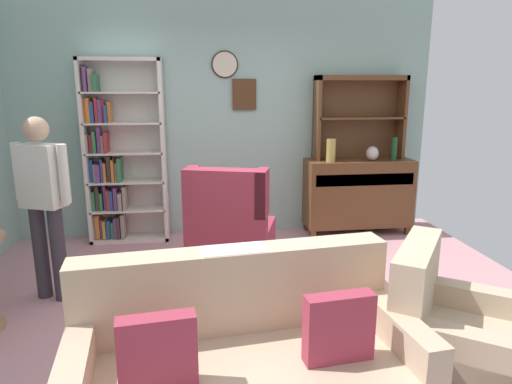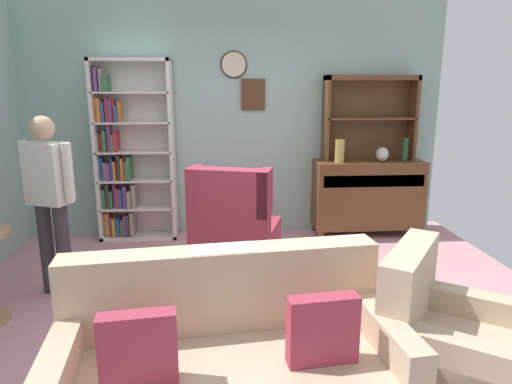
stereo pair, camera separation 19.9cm
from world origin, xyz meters
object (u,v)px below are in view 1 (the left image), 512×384
at_px(wingback_chair, 231,231).
at_px(sideboard, 358,192).
at_px(vase_round, 372,153).
at_px(bottle_wine, 394,149).
at_px(book_stack, 265,275).
at_px(sideboard_hutch, 359,106).
at_px(couch_floral, 245,370).
at_px(armchair_floral, 455,345).
at_px(bookshelf, 119,158).
at_px(coffee_table, 273,290).
at_px(vase_tall, 331,150).
at_px(person_reading, 43,196).

bearing_deg(wingback_chair, sideboard, 29.75).
height_order(vase_round, bottle_wine, bottle_wine).
height_order(wingback_chair, book_stack, wingback_chair).
relative_size(sideboard_hutch, couch_floral, 0.58).
relative_size(vase_round, armchair_floral, 0.16).
xyz_separation_m(bookshelf, coffee_table, (1.41, -2.33, -0.64)).
bearing_deg(vase_round, bookshelf, 177.15).
relative_size(wingback_chair, book_stack, 5.70).
relative_size(armchair_floral, wingback_chair, 1.02).
relative_size(vase_tall, vase_round, 1.58).
relative_size(bookshelf, sideboard_hutch, 1.91).
xyz_separation_m(bookshelf, book_stack, (1.36, -2.29, -0.53)).
xyz_separation_m(vase_tall, couch_floral, (-1.35, -3.01, -0.74)).
xyz_separation_m(sideboard, couch_floral, (-1.74, -3.09, -0.20)).
bearing_deg(couch_floral, bottle_wine, 54.68).
bearing_deg(couch_floral, vase_round, 58.31).
distance_m(sideboard, sideboard_hutch, 1.06).
bearing_deg(vase_tall, sideboard_hutch, 25.89).
relative_size(vase_round, book_stack, 0.92).
bearing_deg(sideboard_hutch, vase_tall, -154.11).
distance_m(bookshelf, book_stack, 2.71).
xyz_separation_m(vase_tall, person_reading, (-2.84, -1.33, -0.15)).
bearing_deg(bookshelf, vase_tall, -3.76).
bearing_deg(bottle_wine, sideboard, 167.11).
xyz_separation_m(sideboard, person_reading, (-3.23, -1.41, 0.40)).
relative_size(coffee_table, book_stack, 4.34).
height_order(sideboard_hutch, coffee_table, sideboard_hutch).
bearing_deg(bottle_wine, bookshelf, 176.98).
height_order(sideboard_hutch, vase_tall, sideboard_hutch).
height_order(bookshelf, sideboard, bookshelf).
bearing_deg(wingback_chair, bottle_wine, 22.72).
bearing_deg(wingback_chair, bookshelf, 139.60).
height_order(sideboard, bottle_wine, bottle_wine).
bearing_deg(sideboard_hutch, coffee_table, -121.52).
distance_m(couch_floral, wingback_chair, 2.15).
relative_size(sideboard, book_stack, 7.05).
bearing_deg(bottle_wine, vase_round, 175.05).
relative_size(bookshelf, wingback_chair, 2.00).
height_order(sideboard_hutch, armchair_floral, sideboard_hutch).
relative_size(wingback_chair, coffee_table, 1.31).
height_order(sideboard_hutch, bottle_wine, sideboard_hutch).
bearing_deg(vase_round, armchair_floral, -101.52).
distance_m(sideboard_hutch, person_reading, 3.63).
height_order(bookshelf, vase_tall, bookshelf).
bearing_deg(bottle_wine, person_reading, -160.00).
relative_size(bookshelf, vase_round, 12.35).
bearing_deg(person_reading, wingback_chair, 16.35).
relative_size(bottle_wine, couch_floral, 0.15).
distance_m(vase_round, couch_floral, 3.62).
bearing_deg(vase_tall, armchair_floral, -91.45).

